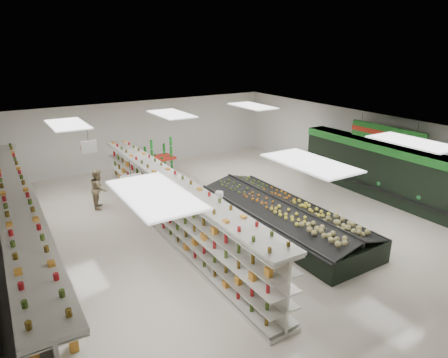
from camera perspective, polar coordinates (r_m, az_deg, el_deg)
floor at (r=13.94m, az=-0.09°, el=-6.10°), size 16.00×16.00×0.00m
ceiling at (r=12.91m, az=-0.10°, el=6.86°), size 14.00×16.00×0.02m
wall_back at (r=20.35m, az=-12.03°, el=6.37°), size 14.00×0.02×3.20m
wall_right at (r=17.87m, az=19.46°, el=3.95°), size 0.02×16.00×3.20m
produce_wall_case at (r=16.73m, az=22.22°, el=1.34°), size 0.93×8.00×2.20m
aisle_sign_near at (r=9.73m, az=-13.13°, el=-0.53°), size 0.52×0.06×0.75m
aisle_sign_far at (r=13.44m, az=-18.74°, el=4.37°), size 0.52×0.06×0.75m
hortifruti_banner at (r=16.17m, az=22.23°, el=5.95°), size 0.12×3.20×0.95m
gondola_left at (r=12.14m, az=-26.80°, el=-7.21°), size 1.13×12.35×2.14m
gondola_center at (r=12.78m, az=-7.29°, el=-4.31°), size 0.87×11.23×1.95m
produce_island at (r=13.45m, az=8.33°, el=-5.18°), size 2.48×6.70×1.00m
soda_endcap at (r=18.36m, az=-9.32°, el=2.70°), size 1.44×1.06×1.72m
shopper_main at (r=12.40m, az=-0.86°, el=-5.22°), size 0.68×0.52×1.66m
shopper_background at (r=15.56m, az=-17.46°, el=-1.32°), size 0.69×0.84×1.49m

